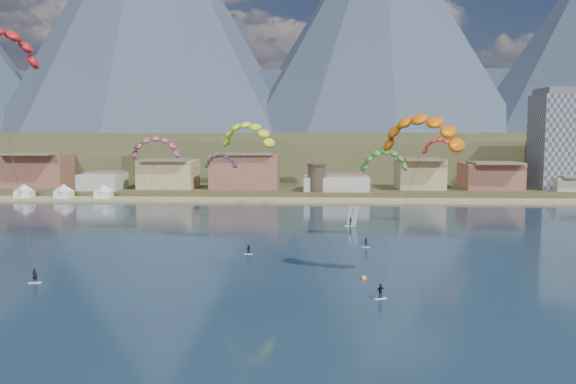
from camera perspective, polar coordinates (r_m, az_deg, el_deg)
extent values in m
plane|color=black|center=(68.40, -1.23, -11.04)|extent=(2400.00, 2400.00, 0.00)
cube|color=tan|center=(172.52, 1.11, -0.80)|extent=(2200.00, 12.00, 0.90)
cube|color=brown|center=(625.69, 2.19, 3.85)|extent=(2200.00, 900.00, 4.00)
cube|color=brown|center=(287.76, 9.71, 3.55)|extent=(320.00, 150.00, 15.00)
cube|color=brown|center=(328.50, -5.19, 4.12)|extent=(380.00, 170.00, 18.00)
cone|color=#2A3646|center=(936.41, -13.16, 16.74)|extent=(460.00, 460.00, 400.00)
cone|color=#2A3646|center=(924.77, 8.81, 15.70)|extent=(440.00, 440.00, 360.00)
cube|color=#2A3646|center=(966.10, 2.35, 7.87)|extent=(2000.00, 200.00, 110.00)
cube|color=gray|center=(209.51, 25.29, 4.39)|extent=(20.00, 16.00, 30.00)
cube|color=#59595E|center=(209.92, 25.48, 8.76)|extent=(18.00, 14.40, 2.00)
cylinder|color=#47382D|center=(179.89, 2.77, 1.30)|extent=(5.20, 5.20, 8.00)
cylinder|color=#47382D|center=(179.62, 2.78, 2.66)|extent=(5.82, 5.82, 0.60)
cube|color=white|center=(192.76, -24.06, -0.18)|extent=(4.50, 4.50, 2.00)
pyramid|color=white|center=(192.50, -24.09, 0.71)|extent=(6.40, 6.40, 2.00)
cube|color=white|center=(187.69, -20.78, -0.20)|extent=(4.50, 4.50, 2.00)
pyramid|color=white|center=(187.42, -20.81, 0.71)|extent=(6.40, 6.40, 2.00)
cube|color=white|center=(183.26, -17.33, -0.22)|extent=(4.50, 4.50, 2.00)
pyramid|color=white|center=(182.99, -17.36, 0.71)|extent=(6.40, 6.40, 2.00)
cube|color=silver|center=(85.69, -23.18, -8.03)|extent=(1.65, 0.73, 0.11)
imported|color=black|center=(85.48, -23.21, -7.40)|extent=(0.73, 0.54, 1.84)
cylinder|color=#262626|center=(90.21, -24.91, 2.49)|extent=(0.05, 0.05, 31.86)
cube|color=silver|center=(97.36, -3.84, -5.98)|extent=(1.33, 0.46, 0.09)
imported|color=black|center=(97.20, -3.84, -5.51)|extent=(0.76, 0.61, 1.51)
cylinder|color=#262626|center=(100.78, -3.87, -0.29)|extent=(0.05, 0.05, 19.21)
cube|color=silver|center=(72.52, 8.88, -10.10)|extent=(1.59, 1.07, 0.10)
imported|color=black|center=(72.27, 8.90, -9.38)|extent=(1.12, 0.83, 1.77)
cylinder|color=#262626|center=(75.75, 10.94, -2.23)|extent=(0.05, 0.05, 20.19)
cube|color=silver|center=(103.67, 7.52, -5.29)|extent=(1.46, 0.77, 0.09)
imported|color=black|center=(103.51, 7.52, -4.83)|extent=(1.16, 0.85, 1.61)
cylinder|color=#262626|center=(107.04, 8.42, -1.18)|extent=(0.05, 0.05, 15.31)
cylinder|color=#262626|center=(114.87, -13.06, -0.46)|extent=(0.04, 0.04, 16.85)
cylinder|color=#262626|center=(144.76, -6.70, 0.11)|extent=(0.04, 0.04, 13.55)
cylinder|color=#262626|center=(129.51, 14.73, 0.21)|extent=(0.04, 0.04, 16.98)
cube|color=silver|center=(126.78, 6.05, -3.27)|extent=(2.50, 0.97, 0.12)
imported|color=black|center=(126.64, 6.06, -2.85)|extent=(0.91, 0.65, 1.75)
cube|color=white|center=(126.49, 6.25, -2.28)|extent=(1.23, 2.73, 4.19)
sphere|color=gold|center=(81.49, 7.30, -8.25)|extent=(0.79, 0.79, 0.79)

